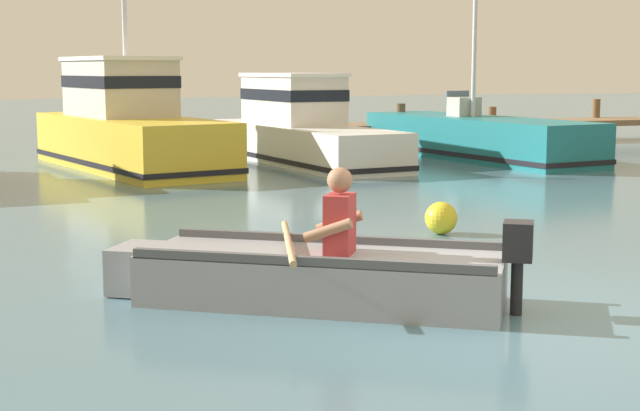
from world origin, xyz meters
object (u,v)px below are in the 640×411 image
Objects in this scene: moored_boat_white at (300,130)px; mooring_buoy at (441,218)px; moored_boat_yellow at (127,127)px; rowboat_with_person at (315,274)px; moored_boat_teal at (477,138)px.

moored_boat_white is 9.31m from mooring_buoy.
moored_boat_yellow is 9.54m from mooring_buoy.
moored_boat_teal is at bearing 55.12° from rowboat_with_person.
moored_boat_white is at bearing 172.20° from moored_boat_teal.
rowboat_with_person is at bearing -133.91° from mooring_buoy.
moored_boat_yellow is 0.99× the size of moored_boat_white.
rowboat_with_person is 13.85m from moored_boat_teal.
moored_boat_yellow is 7.78m from moored_boat_teal.
mooring_buoy is (2.44, -9.20, -0.64)m from moored_boat_yellow.
moored_boat_white is at bearing 0.08° from moored_boat_yellow.
moored_boat_teal is at bearing -4.03° from moored_boat_yellow.
moored_boat_teal reaches higher than mooring_buoy.
moored_boat_teal is (7.92, 11.36, 0.20)m from rowboat_with_person.
mooring_buoy is (2.61, 2.71, -0.05)m from rowboat_with_person.
moored_boat_white reaches higher than rowboat_with_person.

